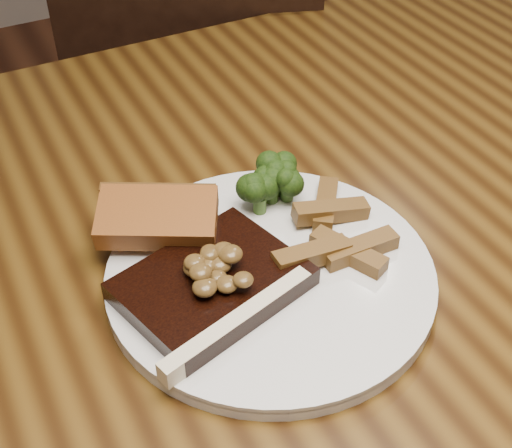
{
  "coord_description": "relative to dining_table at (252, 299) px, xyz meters",
  "views": [
    {
      "loc": [
        -0.24,
        -0.48,
        1.23
      ],
      "look_at": [
        -0.0,
        -0.02,
        0.78
      ],
      "focal_mm": 50.0,
      "sensor_mm": 36.0,
      "label": 1
    }
  ],
  "objects": [
    {
      "name": "steak_bone",
      "position": [
        -0.07,
        -0.12,
        0.11
      ],
      "size": [
        0.16,
        0.06,
        0.02
      ],
      "primitive_type": "cube",
      "rotation": [
        0.0,
        0.0,
        0.27
      ],
      "color": "beige",
      "rests_on": "plate"
    },
    {
      "name": "potato_wedges",
      "position": [
        0.06,
        -0.06,
        0.12
      ],
      "size": [
        0.1,
        0.1,
        0.02
      ],
      "primitive_type": null,
      "color": "brown",
      "rests_on": "plate"
    },
    {
      "name": "plate",
      "position": [
        -0.01,
        -0.06,
        0.1
      ],
      "size": [
        0.36,
        0.36,
        0.01
      ],
      "primitive_type": "cylinder",
      "rotation": [
        0.0,
        0.0,
        0.21
      ],
      "color": "silver",
      "rests_on": "dining_table"
    },
    {
      "name": "broccoli_cluster",
      "position": [
        0.04,
        0.03,
        0.12
      ],
      "size": [
        0.08,
        0.08,
        0.04
      ],
      "primitive_type": null,
      "color": "#253C0D",
      "rests_on": "plate"
    },
    {
      "name": "mushroom_pile",
      "position": [
        -0.06,
        -0.07,
        0.14
      ],
      "size": [
        0.06,
        0.06,
        0.03
      ],
      "primitive_type": null,
      "color": "brown",
      "rests_on": "steak"
    },
    {
      "name": "garlic_bread",
      "position": [
        -0.09,
        0.02,
        0.12
      ],
      "size": [
        0.13,
        0.11,
        0.02
      ],
      "primitive_type": "cube",
      "rotation": [
        0.0,
        0.0,
        -0.49
      ],
      "color": "brown",
      "rests_on": "plate"
    },
    {
      "name": "chair_far",
      "position": [
        0.19,
        0.62,
        -0.17
      ],
      "size": [
        0.54,
        0.54,
        0.89
      ],
      "rotation": [
        0.0,
        0.0,
        2.8
      ],
      "color": "black",
      "rests_on": "ground"
    },
    {
      "name": "dining_table",
      "position": [
        0.0,
        0.0,
        0.0
      ],
      "size": [
        1.6,
        0.9,
        0.75
      ],
      "color": "#4D320F",
      "rests_on": "ground"
    },
    {
      "name": "steak",
      "position": [
        -0.07,
        -0.06,
        0.12
      ],
      "size": [
        0.18,
        0.16,
        0.02
      ],
      "primitive_type": "cube",
      "rotation": [
        0.0,
        0.0,
        0.27
      ],
      "color": "black",
      "rests_on": "plate"
    }
  ]
}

